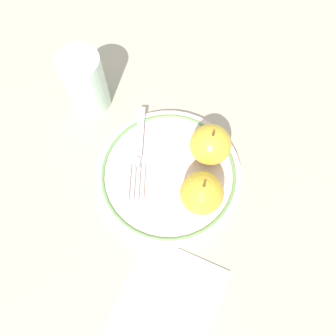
{
  "coord_description": "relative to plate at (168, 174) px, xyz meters",
  "views": [
    {
      "loc": [
        0.0,
        -0.21,
        0.53
      ],
      "look_at": [
        -0.02,
        -0.01,
        0.04
      ],
      "focal_mm": 35.0,
      "sensor_mm": 36.0,
      "label": 1
    }
  ],
  "objects": [
    {
      "name": "napkin_folded",
      "position": [
        0.01,
        -0.2,
        -0.01
      ],
      "size": [
        0.18,
        0.19,
        0.01
      ],
      "primitive_type": "cube",
      "rotation": [
        0.0,
        0.0,
        -0.31
      ],
      "color": "white",
      "rests_on": "ground_plane"
    },
    {
      "name": "drinking_glass",
      "position": [
        -0.16,
        0.14,
        0.05
      ],
      "size": [
        0.07,
        0.07,
        0.12
      ],
      "primitive_type": "cylinder",
      "color": "silver",
      "rests_on": "ground_plane"
    },
    {
      "name": "plate",
      "position": [
        0.0,
        0.0,
        0.0
      ],
      "size": [
        0.25,
        0.25,
        0.02
      ],
      "color": "beige",
      "rests_on": "ground_plane"
    },
    {
      "name": "ground_plane",
      "position": [
        0.02,
        0.01,
        -0.01
      ],
      "size": [
        2.0,
        2.0,
        0.0
      ],
      "primitive_type": "plane",
      "color": "#B1A78E"
    },
    {
      "name": "apple_red_whole",
      "position": [
        0.06,
        0.04,
        0.04
      ],
      "size": [
        0.07,
        0.07,
        0.08
      ],
      "color": "gold",
      "rests_on": "plate"
    },
    {
      "name": "apple_second_whole",
      "position": [
        0.06,
        -0.04,
        0.04
      ],
      "size": [
        0.07,
        0.07,
        0.08
      ],
      "color": "gold",
      "rests_on": "plate"
    },
    {
      "name": "fork",
      "position": [
        -0.06,
        0.04,
        0.01
      ],
      "size": [
        0.03,
        0.18,
        0.0
      ],
      "rotation": [
        0.0,
        0.0,
        4.78
      ],
      "color": "silver",
      "rests_on": "plate"
    }
  ]
}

